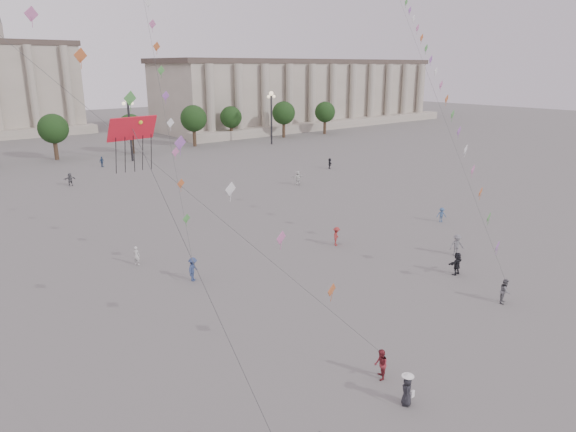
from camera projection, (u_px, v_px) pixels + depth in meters
ground at (417, 381)px, 26.39m from camera, size 360.00×360.00×0.00m
hall_east at (304, 93)px, 139.28m from camera, size 84.00×26.22×17.20m
tree_row at (20, 132)px, 82.48m from camera, size 137.12×5.12×8.00m
lamp_post_mid_east at (129, 117)px, 85.20m from camera, size 2.00×0.90×10.65m
lamp_post_far_east at (271, 108)px, 103.57m from camera, size 2.00×0.90×10.65m
person_crowd_0 at (102, 162)px, 81.91m from camera, size 1.05×0.79×1.66m
person_crowd_3 at (457, 263)px, 39.64m from camera, size 1.69×0.58×1.80m
person_crowd_6 at (457, 245)px, 43.58m from camera, size 1.41×1.21×1.89m
person_crowd_7 at (298, 178)px, 69.49m from camera, size 1.85×0.72×1.95m
person_crowd_8 at (336, 236)px, 46.07m from camera, size 1.28×1.18×1.73m
person_crowd_9 at (330, 163)px, 80.56m from camera, size 1.30×1.52×1.65m
person_crowd_12 at (70, 179)px, 69.04m from camera, size 1.67×0.68×1.75m
person_crowd_13 at (136, 256)px, 41.58m from camera, size 0.64×0.70×1.60m
person_crowd_14 at (441, 215)px, 53.03m from camera, size 1.13×1.08×1.54m
kite_flyer_0 at (381, 365)px, 26.38m from camera, size 1.00×1.01×1.65m
kite_flyer_1 at (193, 269)px, 38.47m from camera, size 1.37×1.25×1.84m
kite_flyer_2 at (505, 291)px, 34.90m from camera, size 1.01×0.90×1.72m
hat_person at (407, 390)px, 24.36m from camera, size 0.87×0.85×1.69m
dragon_kite at (135, 148)px, 21.91m from camera, size 2.32×9.31×21.28m
kite_train_east at (417, 33)px, 55.78m from camera, size 31.94×39.93×61.17m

